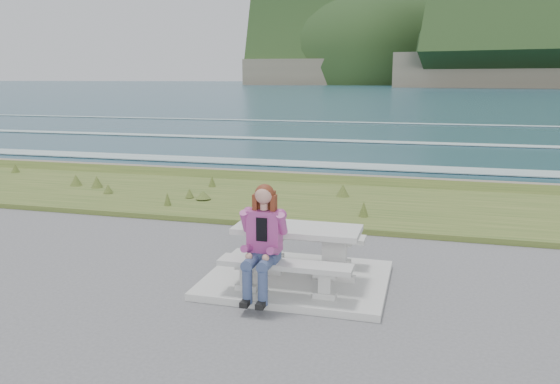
{
  "coord_description": "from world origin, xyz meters",
  "views": [
    {
      "loc": [
        1.74,
        -7.34,
        2.93
      ],
      "look_at": [
        -0.58,
        1.2,
        1.08
      ],
      "focal_mm": 35.0,
      "sensor_mm": 36.0,
      "label": 1
    }
  ],
  "objects_px": {
    "picnic_table": "(297,238)",
    "bench_landward": "(285,269)",
    "bench_seaward": "(307,240)",
    "seated_woman": "(261,257)"
  },
  "relations": [
    {
      "from": "picnic_table",
      "to": "bench_seaward",
      "type": "distance_m",
      "value": 0.74
    },
    {
      "from": "picnic_table",
      "to": "seated_woman",
      "type": "bearing_deg",
      "value": -108.63
    },
    {
      "from": "picnic_table",
      "to": "bench_landward",
      "type": "xyz_separation_m",
      "value": [
        0.0,
        -0.7,
        -0.23
      ]
    },
    {
      "from": "bench_landward",
      "to": "bench_seaward",
      "type": "relative_size",
      "value": 1.0
    },
    {
      "from": "picnic_table",
      "to": "bench_landward",
      "type": "distance_m",
      "value": 0.74
    },
    {
      "from": "picnic_table",
      "to": "bench_seaward",
      "type": "bearing_deg",
      "value": 90.0
    },
    {
      "from": "picnic_table",
      "to": "seated_woman",
      "type": "xyz_separation_m",
      "value": [
        -0.28,
        -0.84,
        -0.04
      ]
    },
    {
      "from": "bench_seaward",
      "to": "bench_landward",
      "type": "bearing_deg",
      "value": -90.0
    },
    {
      "from": "picnic_table",
      "to": "seated_woman",
      "type": "relative_size",
      "value": 1.21
    },
    {
      "from": "bench_landward",
      "to": "bench_seaward",
      "type": "xyz_separation_m",
      "value": [
        0.0,
        1.4,
        0.0
      ]
    }
  ]
}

